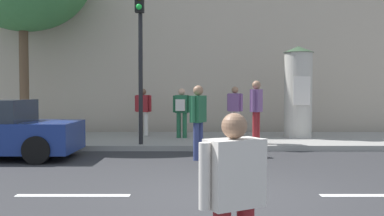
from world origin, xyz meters
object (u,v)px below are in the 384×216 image
(traffic_light, at_px, (141,38))
(pedestrian_in_red_top, at_px, (199,116))
(pedestrian_near_pole, at_px, (235,193))
(pedestrian_with_backpack, at_px, (182,109))
(pedestrian_with_bag, at_px, (144,108))
(pedestrian_in_dark_shirt, at_px, (257,107))
(pedestrian_tallest, at_px, (236,108))
(poster_column, at_px, (299,91))

(traffic_light, bearing_deg, pedestrian_in_red_top, -46.49)
(pedestrian_near_pole, xyz_separation_m, pedestrian_with_backpack, (-0.66, 10.41, 0.22))
(pedestrian_with_bag, relative_size, pedestrian_with_backpack, 1.00)
(pedestrian_with_bag, height_order, pedestrian_in_dark_shirt, pedestrian_in_dark_shirt)
(traffic_light, height_order, pedestrian_with_backpack, traffic_light)
(traffic_light, distance_m, pedestrian_tallest, 4.08)
(traffic_light, bearing_deg, pedestrian_tallest, 37.17)
(pedestrian_in_red_top, relative_size, pedestrian_with_backpack, 1.13)
(pedestrian_in_red_top, relative_size, pedestrian_tallest, 1.08)
(pedestrian_in_red_top, distance_m, pedestrian_in_dark_shirt, 2.57)
(traffic_light, height_order, pedestrian_near_pole, traffic_light)
(pedestrian_near_pole, relative_size, pedestrian_in_red_top, 0.83)
(pedestrian_near_pole, distance_m, pedestrian_in_red_top, 7.01)
(pedestrian_in_red_top, height_order, pedestrian_tallest, pedestrian_tallest)
(pedestrian_near_pole, height_order, pedestrian_with_bag, pedestrian_with_bag)
(pedestrian_tallest, xyz_separation_m, pedestrian_with_backpack, (-1.74, -0.41, -0.02))
(pedestrian_near_pole, bearing_deg, pedestrian_tallest, 84.33)
(pedestrian_with_backpack, relative_size, pedestrian_in_dark_shirt, 0.88)
(traffic_light, relative_size, pedestrian_with_bag, 2.79)
(pedestrian_with_bag, distance_m, pedestrian_in_dark_shirt, 4.08)
(poster_column, xyz_separation_m, pedestrian_in_dark_shirt, (-1.61, -1.73, -0.44))
(pedestrian_tallest, distance_m, pedestrian_with_backpack, 1.78)
(pedestrian_near_pole, distance_m, pedestrian_with_backpack, 10.43)
(pedestrian_with_bag, bearing_deg, pedestrian_in_red_top, -66.80)
(pedestrian_near_pole, distance_m, pedestrian_tallest, 10.87)
(pedestrian_in_red_top, distance_m, pedestrian_tallest, 4.02)
(poster_column, distance_m, pedestrian_with_backpack, 3.81)
(traffic_light, bearing_deg, poster_column, 22.45)
(traffic_light, xyz_separation_m, pedestrian_in_red_top, (1.58, -1.67, -2.04))
(traffic_light, xyz_separation_m, pedestrian_tallest, (2.84, 2.15, -2.00))
(pedestrian_tallest, relative_size, pedestrian_with_backpack, 1.04)
(pedestrian_tallest, bearing_deg, poster_column, -3.97)
(pedestrian_near_pole, relative_size, pedestrian_tallest, 0.90)
(pedestrian_in_red_top, height_order, pedestrian_in_dark_shirt, pedestrian_in_dark_shirt)
(traffic_light, xyz_separation_m, pedestrian_with_backpack, (1.10, 1.74, -2.02))
(pedestrian_with_bag, xyz_separation_m, pedestrian_tallest, (3.02, -0.32, 0.02))
(pedestrian_in_red_top, distance_m, pedestrian_with_bag, 4.50)
(pedestrian_in_dark_shirt, bearing_deg, pedestrian_with_bag, 147.58)
(pedestrian_in_red_top, bearing_deg, pedestrian_in_dark_shirt, 49.25)
(pedestrian_with_bag, bearing_deg, pedestrian_tallest, -5.99)
(poster_column, bearing_deg, pedestrian_with_bag, 174.82)
(pedestrian_in_red_top, xyz_separation_m, pedestrian_with_bag, (-1.77, 4.13, 0.02))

